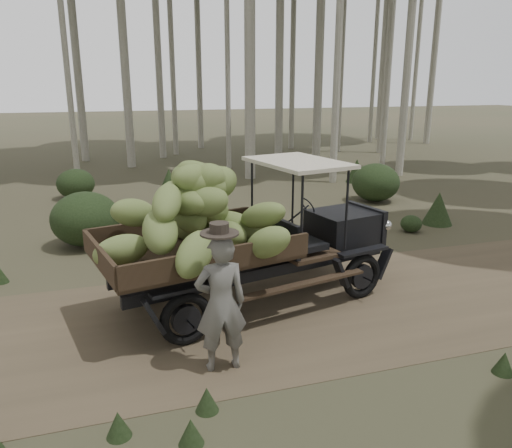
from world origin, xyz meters
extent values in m
plane|color=#473D2B|center=(0.00, 0.00, 0.00)|extent=(120.00, 120.00, 0.00)
cube|color=brown|center=(0.00, 0.00, 0.00)|extent=(70.00, 4.00, 0.01)
cube|color=black|center=(2.49, 0.99, 1.04)|extent=(1.23, 1.19, 0.57)
cube|color=black|center=(3.05, 1.11, 1.04)|extent=(0.33, 1.04, 0.64)
cube|color=black|center=(1.07, 0.67, 1.14)|extent=(0.40, 1.44, 0.57)
cube|color=#38281C|center=(-0.35, 0.36, 1.04)|extent=(3.25, 2.46, 0.08)
cube|color=#38281C|center=(-0.55, 1.27, 1.23)|extent=(2.85, 0.69, 0.33)
cube|color=#38281C|center=(-0.15, -0.56, 1.23)|extent=(2.85, 0.69, 0.33)
cube|color=#38281C|center=(-1.77, 0.04, 1.23)|extent=(0.47, 1.84, 0.33)
cube|color=beige|center=(1.51, 0.77, 2.31)|extent=(1.55, 1.98, 0.06)
cube|color=black|center=(0.63, 0.98, 0.64)|extent=(4.69, 1.14, 0.19)
cube|color=black|center=(0.80, 0.21, 0.64)|extent=(4.69, 1.14, 0.19)
torus|color=black|center=(2.11, 1.75, 0.39)|extent=(0.80, 0.31, 0.79)
torus|color=black|center=(2.47, 0.13, 0.39)|extent=(0.80, 0.31, 0.79)
torus|color=black|center=(-1.04, 1.05, 0.39)|extent=(0.80, 0.31, 0.79)
torus|color=black|center=(-0.68, -0.57, 0.39)|extent=(0.80, 0.31, 0.79)
sphere|color=beige|center=(3.03, 1.59, 1.09)|extent=(0.19, 0.19, 0.19)
sphere|color=beige|center=(3.23, 0.67, 1.09)|extent=(0.19, 0.19, 0.19)
ellipsoid|color=olive|center=(0.21, 0.39, 1.27)|extent=(0.71, 0.83, 0.47)
ellipsoid|color=olive|center=(0.67, 0.11, 1.62)|extent=(0.86, 0.98, 0.66)
ellipsoid|color=olive|center=(0.14, 0.82, 2.02)|extent=(0.98, 0.91, 0.66)
ellipsoid|color=olive|center=(-0.19, 0.27, 2.18)|extent=(0.91, 1.03, 0.76)
ellipsoid|color=olive|center=(0.78, 0.94, 1.27)|extent=(0.41, 0.86, 0.50)
ellipsoid|color=olive|center=(-0.40, 0.46, 1.62)|extent=(0.69, 0.95, 0.68)
ellipsoid|color=olive|center=(-0.52, 0.16, 1.92)|extent=(0.86, 0.89, 0.41)
ellipsoid|color=olive|center=(-0.42, 0.42, 2.21)|extent=(0.58, 0.93, 0.50)
ellipsoid|color=olive|center=(-1.47, 0.07, 1.28)|extent=(0.95, 0.59, 0.63)
ellipsoid|color=olive|center=(-1.22, 0.76, 1.65)|extent=(0.80, 0.49, 0.56)
ellipsoid|color=olive|center=(-0.81, -0.12, 1.99)|extent=(0.65, 0.97, 0.65)
ellipsoid|color=olive|center=(-0.38, 0.20, 2.25)|extent=(0.78, 0.67, 0.47)
ellipsoid|color=olive|center=(-0.29, 1.01, 1.30)|extent=(0.87, 0.68, 0.62)
ellipsoid|color=olive|center=(-0.01, 0.57, 1.66)|extent=(0.86, 0.97, 0.69)
ellipsoid|color=olive|center=(-0.20, 0.04, 1.93)|extent=(0.81, 0.71, 0.52)
ellipsoid|color=olive|center=(-0.24, 0.27, 2.22)|extent=(1.01, 1.00, 0.74)
ellipsoid|color=olive|center=(0.39, 0.58, 1.35)|extent=(1.02, 0.77, 0.70)
ellipsoid|color=olive|center=(-0.46, 0.59, 1.67)|extent=(0.93, 0.84, 0.70)
ellipsoid|color=olive|center=(-0.17, 0.75, 1.95)|extent=(0.89, 1.07, 0.70)
ellipsoid|color=olive|center=(-0.38, 0.23, 2.19)|extent=(0.79, 0.76, 0.50)
ellipsoid|color=olive|center=(-0.16, 1.22, 1.26)|extent=(0.73, 0.92, 0.59)
ellipsoid|color=olive|center=(-0.94, -0.27, 1.63)|extent=(0.55, 0.98, 0.79)
ellipsoid|color=olive|center=(-0.63, 0.33, 1.95)|extent=(0.61, 0.87, 0.61)
ellipsoid|color=olive|center=(-0.54, -0.70, 1.39)|extent=(0.91, 1.00, 0.79)
ellipsoid|color=olive|center=(0.58, -0.45, 1.37)|extent=(0.92, 0.89, 0.73)
imported|color=#615E59|center=(-0.34, -1.30, 0.91)|extent=(0.67, 0.45, 1.81)
cylinder|color=#2F2821|center=(-0.34, -1.30, 1.84)|extent=(0.50, 0.50, 0.02)
cylinder|color=#2F2821|center=(-0.34, -1.30, 1.90)|extent=(0.25, 0.25, 0.15)
cylinder|color=#B2AD9E|center=(2.07, 18.78, 7.13)|extent=(0.26, 0.26, 14.25)
ellipsoid|color=#233319|center=(5.58, 3.27, 0.21)|extent=(0.52, 0.52, 0.42)
ellipsoid|color=#233319|center=(-2.08, 4.55, 0.63)|extent=(1.53, 1.53, 1.22)
cone|color=#233319|center=(6.66, 3.69, 0.43)|extent=(0.77, 0.77, 0.85)
cone|color=#233319|center=(0.20, 7.42, 0.59)|extent=(1.07, 1.07, 1.19)
cone|color=#233319|center=(7.35, 9.40, 0.43)|extent=(0.77, 0.77, 0.86)
ellipsoid|color=#233319|center=(-2.48, 9.64, 0.48)|extent=(1.17, 1.17, 0.94)
ellipsoid|color=#233319|center=(6.43, 6.48, 0.60)|extent=(1.46, 1.46, 1.17)
cone|color=#233319|center=(-3.59, 2.71, 0.15)|extent=(0.27, 0.27, 0.30)
cone|color=#233319|center=(-1.68, -2.26, 0.15)|extent=(0.27, 0.27, 0.30)
cone|color=#233319|center=(1.98, 2.26, 0.15)|extent=(0.27, 0.27, 0.30)
cone|color=#233319|center=(-0.84, 2.47, 0.15)|extent=(0.27, 0.27, 0.30)
cone|color=#233319|center=(-1.24, 2.23, 0.15)|extent=(0.27, 0.27, 0.30)
cone|color=#233319|center=(1.57, 2.89, 0.15)|extent=(0.27, 0.27, 0.30)
cone|color=#233319|center=(-0.98, -2.60, 0.15)|extent=(0.27, 0.27, 0.30)
cone|color=#233319|center=(-1.55, 2.81, 0.15)|extent=(0.27, 0.27, 0.30)
cone|color=#233319|center=(-0.71, -2.12, 0.15)|extent=(0.27, 0.27, 0.30)
cone|color=#233319|center=(3.07, -2.50, 0.15)|extent=(0.27, 0.27, 0.30)
camera|label=1|loc=(-1.62, -6.93, 3.61)|focal=35.00mm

